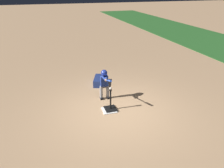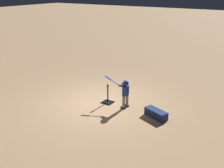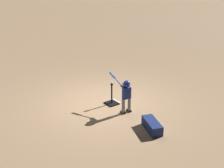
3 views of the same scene
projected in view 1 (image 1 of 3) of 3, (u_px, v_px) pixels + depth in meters
ground_plane at (118, 112)px, 6.91m from camera, size 90.00×90.00×0.00m
home_plate at (109, 110)px, 6.98m from camera, size 0.46×0.46×0.02m
batting_tee at (111, 107)px, 7.00m from camera, size 0.41×0.37×0.72m
batter_child at (105, 81)px, 7.41m from camera, size 1.05×0.34×1.09m
baseball at (111, 88)px, 6.73m from camera, size 0.07×0.07×0.07m
equipment_bag at (98, 81)px, 8.81m from camera, size 0.90×0.60×0.28m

